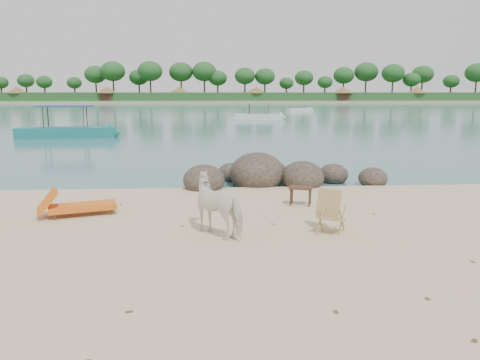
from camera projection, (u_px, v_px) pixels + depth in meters
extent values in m
plane|color=#346269|center=(211.00, 107.00, 96.73)|extent=(400.00, 400.00, 0.00)
cube|color=tan|center=(211.00, 101.00, 175.22)|extent=(420.00, 90.00, 1.40)
cube|color=#1E4C1E|center=(211.00, 96.00, 140.53)|extent=(420.00, 18.00, 2.40)
ellipsoid|color=#322721|center=(204.00, 181.00, 14.25)|extent=(1.28, 1.41, 0.96)
ellipsoid|color=#322721|center=(257.00, 174.00, 15.03)|extent=(1.77, 1.95, 1.33)
ellipsoid|color=#322721|center=(303.00, 178.00, 14.73)|extent=(1.35, 1.48, 1.01)
ellipsoid|color=#322721|center=(333.00, 175.00, 15.61)|extent=(0.96, 1.06, 0.72)
ellipsoid|color=#322721|center=(373.00, 179.00, 14.99)|extent=(0.91, 1.00, 0.68)
ellipsoid|color=#322721|center=(231.00, 174.00, 15.99)|extent=(0.91, 1.00, 0.68)
ellipsoid|color=#322721|center=(277.00, 173.00, 16.28)|extent=(0.81, 0.89, 0.61)
imported|color=white|center=(221.00, 206.00, 9.50)|extent=(1.50, 1.52, 1.24)
plane|color=brown|center=(225.00, 238.00, 9.41)|extent=(0.14, 0.14, 0.00)
plane|color=brown|center=(273.00, 225.00, 10.29)|extent=(0.13, 0.13, 0.00)
plane|color=brown|center=(336.00, 314.00, 6.16)|extent=(0.10, 0.10, 0.00)
plane|color=brown|center=(473.00, 263.00, 7.99)|extent=(0.13, 0.13, 0.00)
plane|color=brown|center=(121.00, 206.00, 12.10)|extent=(0.11, 0.11, 0.00)
plane|color=brown|center=(373.00, 215.00, 11.16)|extent=(0.13, 0.13, 0.00)
plane|color=brown|center=(129.00, 314.00, 6.17)|extent=(0.13, 0.13, 0.00)
plane|color=brown|center=(474.00, 343.00, 5.44)|extent=(0.14, 0.14, 0.00)
plane|color=brown|center=(182.00, 227.00, 10.15)|extent=(0.14, 0.14, 0.00)
plane|color=brown|center=(427.00, 301.00, 6.56)|extent=(0.11, 0.11, 0.00)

